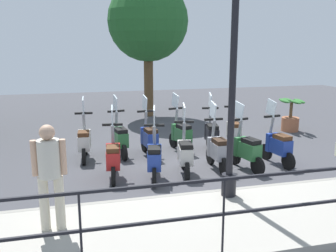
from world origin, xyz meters
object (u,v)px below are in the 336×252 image
potted_palm (290,118)px  scooter_near_4 (154,158)px  scooter_near_5 (113,157)px  scooter_far_2 (181,134)px  pedestrian_distant (50,170)px  scooter_far_1 (211,134)px  lamp_post_near (232,87)px  scooter_near_3 (185,153)px  scooter_near_2 (217,149)px  scooter_near_1 (246,149)px  scooter_far_3 (149,138)px  tree_distant (148,22)px  scooter_far_0 (234,132)px  scooter_far_5 (84,141)px  scooter_near_0 (278,145)px  scooter_far_4 (119,138)px

potted_palm → scooter_near_4: scooter_near_4 is taller
scooter_near_5 → scooter_far_2: (1.62, -1.97, 0.00)m
scooter_near_5 → potted_palm: bearing=-56.8°
pedestrian_distant → scooter_far_1: pedestrian_distant is taller
potted_palm → scooter_far_2: scooter_far_2 is taller
lamp_post_near → scooter_near_3: 2.35m
scooter_near_2 → scooter_far_1: bearing=-15.7°
scooter_near_1 → scooter_far_3: 2.50m
tree_distant → scooter_far_0: size_ratio=3.37×
potted_palm → scooter_far_5: bearing=102.8°
scooter_far_2 → scooter_far_3: same height
lamp_post_near → scooter_far_5: (3.27, 2.44, -1.64)m
scooter_near_2 → scooter_far_3: (1.42, 1.30, 0.00)m
scooter_far_3 → scooter_far_1: bearing=-95.2°
scooter_near_0 → scooter_far_2: bearing=41.7°
lamp_post_near → scooter_near_3: bearing=11.1°
scooter_near_1 → scooter_near_4: (-0.13, 2.18, 0.00)m
scooter_near_3 → scooter_near_4: bearing=114.0°
scooter_near_0 → scooter_near_5: (0.00, 3.89, 0.00)m
tree_distant → scooter_far_0: bearing=-166.0°
scooter_near_0 → scooter_near_5: 3.89m
scooter_far_3 → scooter_far_4: 0.75m
scooter_near_3 → scooter_far_4: size_ratio=1.00×
lamp_post_near → scooter_far_5: size_ratio=2.88×
potted_palm → scooter_near_2: bearing=128.8°
scooter_near_4 → scooter_far_5: 2.27m
scooter_far_2 → scooter_far_3: bearing=90.5°
scooter_near_0 → scooter_near_2: size_ratio=1.00×
scooter_far_3 → pedestrian_distant: bearing=143.5°
scooter_far_5 → scooter_far_2: bearing=-82.6°
scooter_far_3 → scooter_near_5: bearing=137.3°
scooter_near_5 → scooter_far_0: 3.76m
scooter_near_3 → scooter_far_1: bearing=-27.2°
pedestrian_distant → scooter_far_0: pedestrian_distant is taller
scooter_far_0 → scooter_far_2: bearing=97.4°
scooter_far_0 → scooter_far_3: same height
scooter_far_2 → scooter_near_1: bearing=-162.2°
scooter_near_4 → scooter_near_5: same height
potted_palm → scooter_far_3: size_ratio=0.69×
scooter_far_4 → scooter_far_0: bearing=-99.4°
scooter_near_4 → scooter_near_1: bearing=-73.8°
scooter_near_1 → scooter_near_2: same height
scooter_far_0 → scooter_far_3: (-0.11, 2.38, 0.00)m
potted_palm → scooter_far_2: bearing=108.6°
lamp_post_near → scooter_far_5: bearing=36.7°
scooter_far_3 → scooter_far_5: (0.10, 1.61, 0.00)m
tree_distant → scooter_near_2: (-6.76, -0.23, -3.15)m
scooter_near_1 → scooter_far_2: size_ratio=1.00×
scooter_far_2 → lamp_post_near: bearing=166.1°
scooter_far_1 → scooter_near_2: bearing=175.2°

